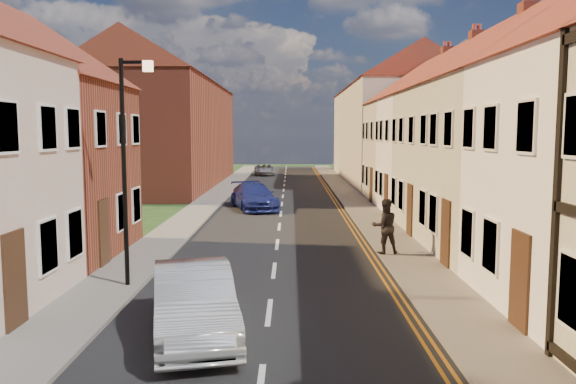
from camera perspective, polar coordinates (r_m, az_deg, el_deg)
road at (r=25.13m, az=-0.90°, el=-3.56°), size 7.00×90.00×0.02m
pavement_left at (r=25.59m, az=-10.81°, el=-3.38°), size 1.80×90.00×0.12m
pavement_right at (r=25.42m, az=9.09°, el=-3.41°), size 1.80×90.00×0.12m
cottage_r_cream_mid at (r=20.28m, az=26.13°, el=6.21°), size 8.30×5.20×9.00m
cottage_r_pink at (r=25.26m, az=20.77°, el=6.27°), size 8.30×6.00×9.00m
cottage_r_white_far at (r=30.38m, az=17.20°, el=6.30°), size 8.30×5.20×9.00m
cottage_r_cream_far at (r=35.58m, az=14.66°, el=6.29°), size 8.30×6.00×9.00m
block_right_far at (r=50.56m, az=10.35°, el=7.19°), size 8.30×24.20×10.50m
block_left_far at (r=45.85m, az=-12.19°, el=7.28°), size 8.30×24.20×10.50m
lamppost at (r=15.40m, az=-16.03°, el=3.34°), size 0.88×0.15×6.00m
car_mid at (r=11.94m, az=-9.57°, el=-10.91°), size 2.53×4.71×1.47m
car_far at (r=30.89m, az=-3.47°, el=-0.46°), size 3.27×5.24×1.41m
car_distant at (r=55.61m, az=-2.42°, el=2.30°), size 2.28×4.28×1.14m
pedestrian_right_b at (r=19.30m, az=9.81°, el=-3.44°), size 1.00×0.83×1.86m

